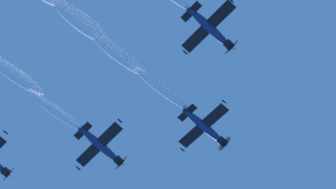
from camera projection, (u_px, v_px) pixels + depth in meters
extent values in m
ellipsoid|color=navy|center=(204.00, 127.00, 97.92)|extent=(2.06, 6.64, 1.57)
cylinder|color=black|center=(222.00, 141.00, 98.48)|extent=(1.32, 1.08, 1.28)
cone|color=white|center=(225.00, 144.00, 98.61)|extent=(0.66, 0.78, 0.62)
cylinder|color=#3F3F47|center=(225.00, 143.00, 98.58)|extent=(2.66, 0.47, 2.69)
cube|color=black|center=(203.00, 126.00, 97.72)|extent=(8.23, 2.28, 1.97)
ellipsoid|color=navy|center=(183.00, 150.00, 98.05)|extent=(0.39, 0.92, 0.33)
ellipsoid|color=navy|center=(224.00, 102.00, 97.39)|extent=(0.39, 0.92, 0.33)
cube|color=black|center=(187.00, 113.00, 97.42)|extent=(3.00, 1.21, 0.78)
cube|color=navy|center=(187.00, 112.00, 97.89)|extent=(0.47, 1.18, 1.15)
ellipsoid|color=#1E232D|center=(206.00, 127.00, 98.37)|extent=(0.98, 1.59, 0.85)
ellipsoid|color=navy|center=(100.00, 145.00, 97.19)|extent=(2.12, 6.65, 1.98)
cylinder|color=black|center=(118.00, 160.00, 97.57)|extent=(1.31, 1.14, 1.32)
cone|color=white|center=(122.00, 164.00, 97.65)|extent=(0.66, 0.80, 0.66)
cylinder|color=#3F3F47|center=(121.00, 163.00, 97.63)|extent=(2.62, 0.62, 2.65)
cube|color=black|center=(99.00, 145.00, 97.00)|extent=(8.27, 2.28, 1.95)
ellipsoid|color=navy|center=(78.00, 168.00, 97.38)|extent=(0.39, 0.93, 0.39)
ellipsoid|color=navy|center=(120.00, 121.00, 96.62)|extent=(0.39, 0.93, 0.39)
cube|color=black|center=(83.00, 131.00, 96.87)|extent=(3.02, 1.21, 0.79)
cube|color=navy|center=(83.00, 130.00, 97.35)|extent=(0.46, 1.24, 1.21)
ellipsoid|color=#1E232D|center=(102.00, 146.00, 97.63)|extent=(0.99, 1.62, 0.93)
ellipsoid|color=navy|center=(209.00, 28.00, 90.40)|extent=(2.13, 6.65, 2.01)
cylinder|color=black|center=(228.00, 44.00, 90.76)|extent=(1.32, 1.14, 1.32)
cone|color=white|center=(232.00, 48.00, 90.84)|extent=(0.66, 0.81, 0.66)
cylinder|color=#3F3F47|center=(231.00, 47.00, 90.82)|extent=(2.63, 0.63, 2.67)
cube|color=black|center=(208.00, 27.00, 90.21)|extent=(8.26, 2.28, 2.01)
ellipsoid|color=navy|center=(186.00, 53.00, 90.56)|extent=(0.40, 0.93, 0.39)
ellipsoid|color=navy|center=(231.00, 1.00, 89.86)|extent=(0.40, 0.93, 0.39)
cube|color=black|center=(191.00, 12.00, 90.10)|extent=(3.01, 1.21, 0.82)
cube|color=navy|center=(191.00, 11.00, 90.57)|extent=(0.47, 1.24, 1.22)
ellipsoid|color=#1E232D|center=(211.00, 29.00, 90.83)|extent=(0.99, 1.62, 0.95)
cylinder|color=black|center=(5.00, 172.00, 97.52)|extent=(1.34, 1.08, 1.30)
cone|color=white|center=(9.00, 175.00, 97.65)|extent=(0.67, 0.78, 0.63)
cylinder|color=#3F3F47|center=(9.00, 174.00, 97.62)|extent=(2.71, 0.47, 2.74)
ellipsoid|color=navy|center=(6.00, 132.00, 96.54)|extent=(0.39, 0.92, 0.34)
ellipsoid|color=white|center=(163.00, 90.00, 96.78)|extent=(2.25, 8.87, 2.09)
ellipsoid|color=white|center=(120.00, 55.00, 95.78)|extent=(2.74, 8.97, 2.57)
ellipsoid|color=white|center=(83.00, 22.00, 94.60)|extent=(3.22, 9.07, 3.06)
ellipsoid|color=white|center=(56.00, 111.00, 96.17)|extent=(2.25, 8.87, 2.09)
ellipsoid|color=white|center=(15.00, 75.00, 94.91)|extent=(2.74, 8.97, 2.57)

